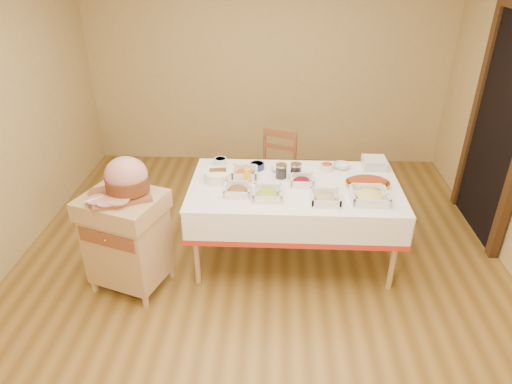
{
  "coord_description": "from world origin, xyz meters",
  "views": [
    {
      "loc": [
        0.13,
        -3.21,
        2.6
      ],
      "look_at": [
        -0.03,
        0.2,
        0.73
      ],
      "focal_mm": 32.0,
      "sensor_mm": 36.0,
      "label": 1
    }
  ],
  "objects_px": {
    "plate_stack": "(374,163)",
    "butcher_cart": "(127,236)",
    "dining_table": "(294,201)",
    "preserve_jar_right": "(296,171)",
    "mustard_bottle": "(247,175)",
    "bread_basket": "(218,176)",
    "brass_platter": "(368,183)",
    "ham_on_board": "(126,179)",
    "dining_chair": "(275,172)",
    "preserve_jar_left": "(281,172)"
  },
  "relations": [
    {
      "from": "preserve_jar_right",
      "to": "preserve_jar_left",
      "type": "bearing_deg",
      "value": -169.51
    },
    {
      "from": "dining_chair",
      "to": "plate_stack",
      "type": "height_order",
      "value": "dining_chair"
    },
    {
      "from": "plate_stack",
      "to": "butcher_cart",
      "type": "bearing_deg",
      "value": -158.14
    },
    {
      "from": "preserve_jar_right",
      "to": "mustard_bottle",
      "type": "height_order",
      "value": "mustard_bottle"
    },
    {
      "from": "preserve_jar_left",
      "to": "brass_platter",
      "type": "distance_m",
      "value": 0.76
    },
    {
      "from": "preserve_jar_left",
      "to": "preserve_jar_right",
      "type": "distance_m",
      "value": 0.13
    },
    {
      "from": "preserve_jar_right",
      "to": "plate_stack",
      "type": "height_order",
      "value": "preserve_jar_right"
    },
    {
      "from": "butcher_cart",
      "to": "brass_platter",
      "type": "bearing_deg",
      "value": 13.52
    },
    {
      "from": "preserve_jar_right",
      "to": "brass_platter",
      "type": "bearing_deg",
      "value": -12.8
    },
    {
      "from": "butcher_cart",
      "to": "preserve_jar_right",
      "type": "xyz_separation_m",
      "value": [
        1.39,
        0.62,
        0.33
      ]
    },
    {
      "from": "brass_platter",
      "to": "preserve_jar_left",
      "type": "bearing_deg",
      "value": 171.19
    },
    {
      "from": "mustard_bottle",
      "to": "preserve_jar_right",
      "type": "bearing_deg",
      "value": 19.73
    },
    {
      "from": "bread_basket",
      "to": "brass_platter",
      "type": "bearing_deg",
      "value": -1.61
    },
    {
      "from": "dining_chair",
      "to": "mustard_bottle",
      "type": "height_order",
      "value": "mustard_bottle"
    },
    {
      "from": "preserve_jar_right",
      "to": "plate_stack",
      "type": "xyz_separation_m",
      "value": [
        0.74,
        0.23,
        -0.01
      ]
    },
    {
      "from": "dining_table",
      "to": "preserve_jar_right",
      "type": "distance_m",
      "value": 0.27
    },
    {
      "from": "preserve_jar_right",
      "to": "brass_platter",
      "type": "xyz_separation_m",
      "value": [
        0.62,
        -0.14,
        -0.03
      ]
    },
    {
      "from": "dining_chair",
      "to": "mustard_bottle",
      "type": "relative_size",
      "value": 5.08
    },
    {
      "from": "dining_chair",
      "to": "bread_basket",
      "type": "height_order",
      "value": "dining_chair"
    },
    {
      "from": "ham_on_board",
      "to": "mustard_bottle",
      "type": "distance_m",
      "value": 1.02
    },
    {
      "from": "preserve_jar_right",
      "to": "dining_chair",
      "type": "bearing_deg",
      "value": 105.01
    },
    {
      "from": "dining_chair",
      "to": "preserve_jar_right",
      "type": "bearing_deg",
      "value": -74.99
    },
    {
      "from": "mustard_bottle",
      "to": "plate_stack",
      "type": "distance_m",
      "value": 1.22
    },
    {
      "from": "dining_chair",
      "to": "preserve_jar_right",
      "type": "relative_size",
      "value": 7.02
    },
    {
      "from": "ham_on_board",
      "to": "plate_stack",
      "type": "height_order",
      "value": "ham_on_board"
    },
    {
      "from": "ham_on_board",
      "to": "preserve_jar_right",
      "type": "xyz_separation_m",
      "value": [
        1.34,
        0.58,
        -0.18
      ]
    },
    {
      "from": "butcher_cart",
      "to": "dining_chair",
      "type": "distance_m",
      "value": 1.78
    },
    {
      "from": "butcher_cart",
      "to": "ham_on_board",
      "type": "relative_size",
      "value": 1.83
    },
    {
      "from": "dining_chair",
      "to": "preserve_jar_left",
      "type": "distance_m",
      "value": 0.8
    },
    {
      "from": "bread_basket",
      "to": "preserve_jar_right",
      "type": "bearing_deg",
      "value": 8.59
    },
    {
      "from": "plate_stack",
      "to": "brass_platter",
      "type": "distance_m",
      "value": 0.39
    },
    {
      "from": "bread_basket",
      "to": "brass_platter",
      "type": "xyz_separation_m",
      "value": [
        1.3,
        -0.04,
        -0.02
      ]
    },
    {
      "from": "butcher_cart",
      "to": "preserve_jar_right",
      "type": "height_order",
      "value": "preserve_jar_right"
    },
    {
      "from": "preserve_jar_left",
      "to": "bread_basket",
      "type": "distance_m",
      "value": 0.56
    },
    {
      "from": "butcher_cart",
      "to": "ham_on_board",
      "type": "height_order",
      "value": "ham_on_board"
    },
    {
      "from": "preserve_jar_left",
      "to": "preserve_jar_right",
      "type": "height_order",
      "value": "preserve_jar_left"
    },
    {
      "from": "butcher_cart",
      "to": "preserve_jar_right",
      "type": "distance_m",
      "value": 1.55
    },
    {
      "from": "plate_stack",
      "to": "bread_basket",
      "type": "bearing_deg",
      "value": -166.81
    },
    {
      "from": "butcher_cart",
      "to": "preserve_jar_right",
      "type": "bearing_deg",
      "value": 24.15
    },
    {
      "from": "ham_on_board",
      "to": "plate_stack",
      "type": "relative_size",
      "value": 2.24
    },
    {
      "from": "butcher_cart",
      "to": "ham_on_board",
      "type": "bearing_deg",
      "value": 38.02
    },
    {
      "from": "dining_table",
      "to": "brass_platter",
      "type": "bearing_deg",
      "value": 1.65
    },
    {
      "from": "brass_platter",
      "to": "plate_stack",
      "type": "bearing_deg",
      "value": 72.17
    },
    {
      "from": "butcher_cart",
      "to": "plate_stack",
      "type": "height_order",
      "value": "butcher_cart"
    },
    {
      "from": "bread_basket",
      "to": "brass_platter",
      "type": "distance_m",
      "value": 1.3
    },
    {
      "from": "butcher_cart",
      "to": "dining_chair",
      "type": "relative_size",
      "value": 0.97
    },
    {
      "from": "mustard_bottle",
      "to": "ham_on_board",
      "type": "bearing_deg",
      "value": -154.7
    },
    {
      "from": "plate_stack",
      "to": "preserve_jar_right",
      "type": "bearing_deg",
      "value": -162.67
    },
    {
      "from": "preserve_jar_right",
      "to": "dining_table",
      "type": "bearing_deg",
      "value": -93.92
    },
    {
      "from": "preserve_jar_right",
      "to": "bread_basket",
      "type": "xyz_separation_m",
      "value": [
        -0.68,
        -0.1,
        -0.01
      ]
    }
  ]
}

